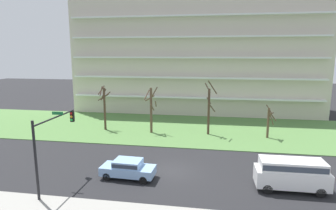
{
  "coord_description": "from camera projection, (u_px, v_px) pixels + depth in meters",
  "views": [
    {
      "loc": [
        3.34,
        -23.06,
        10.15
      ],
      "look_at": [
        -1.43,
        6.0,
        4.73
      ],
      "focal_mm": 30.27,
      "sensor_mm": 36.0,
      "label": 1
    }
  ],
  "objects": [
    {
      "name": "van_white_near_left",
      "position": [
        291.0,
        172.0,
        21.09
      ],
      "size": [
        5.22,
        2.06,
        2.36
      ],
      "rotation": [
        0.0,
        0.0,
        0.01
      ],
      "color": "white",
      "rests_on": "ground"
    },
    {
      "name": "tree_center",
      "position": [
        209.0,
        109.0,
        35.05
      ],
      "size": [
        1.58,
        1.14,
        6.93
      ],
      "color": "#4C3828",
      "rests_on": "ground"
    },
    {
      "name": "sedan_blue_center_left",
      "position": [
        128.0,
        168.0,
        23.2
      ],
      "size": [
        4.48,
        2.0,
        1.57
      ],
      "rotation": [
        0.0,
        0.0,
        -0.05
      ],
      "color": "#8CB2E0",
      "rests_on": "ground"
    },
    {
      "name": "tree_right",
      "position": [
        269.0,
        122.0,
        33.77
      ],
      "size": [
        1.38,
        1.51,
        4.19
      ],
      "color": "brown",
      "rests_on": "ground"
    },
    {
      "name": "ground",
      "position": [
        173.0,
        171.0,
        24.75
      ],
      "size": [
        160.0,
        160.0,
        0.0
      ],
      "primitive_type": "plane",
      "color": "#232326"
    },
    {
      "name": "tree_left",
      "position": [
        151.0,
        108.0,
        35.94
      ],
      "size": [
        1.72,
        1.45,
        5.98
      ],
      "color": "brown",
      "rests_on": "ground"
    },
    {
      "name": "apartment_building",
      "position": [
        196.0,
        57.0,
        50.0
      ],
      "size": [
        41.24,
        12.53,
        18.93
      ],
      "color": "beige",
      "rests_on": "ground"
    },
    {
      "name": "tree_far_left",
      "position": [
        104.0,
        106.0,
        37.37
      ],
      "size": [
        1.7,
        1.5,
        5.92
      ],
      "color": "#4C3828",
      "rests_on": "ground"
    },
    {
      "name": "traffic_signal_mast",
      "position": [
        51.0,
        138.0,
        20.92
      ],
      "size": [
        0.9,
        5.67,
        5.76
      ],
      "color": "black",
      "rests_on": "ground"
    },
    {
      "name": "grass_lawn_strip",
      "position": [
        188.0,
        129.0,
        38.33
      ],
      "size": [
        80.0,
        16.0,
        0.08
      ],
      "primitive_type": "cube",
      "color": "#547F42",
      "rests_on": "ground"
    }
  ]
}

